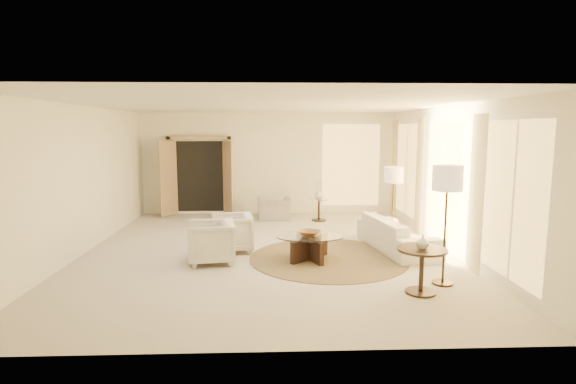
{
  "coord_description": "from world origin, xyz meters",
  "views": [
    {
      "loc": [
        0.06,
        -8.5,
        2.35
      ],
      "look_at": [
        0.4,
        0.4,
        1.1
      ],
      "focal_mm": 28.0,
      "sensor_mm": 36.0,
      "label": 1
    }
  ],
  "objects_px": {
    "armchair_left": "(232,231)",
    "end_vase": "(423,242)",
    "sofa": "(397,234)",
    "side_table": "(319,208)",
    "coffee_table": "(310,245)",
    "side_vase": "(319,194)",
    "floor_lamp_near": "(394,178)",
    "accent_chair": "(274,205)",
    "armchair_right": "(211,240)",
    "end_table": "(422,263)",
    "bowl": "(310,233)",
    "floor_lamp_far": "(447,184)"
  },
  "relations": [
    {
      "from": "armchair_left",
      "to": "end_vase",
      "type": "bearing_deg",
      "value": 43.13
    },
    {
      "from": "sofa",
      "to": "side_table",
      "type": "distance_m",
      "value": 3.13
    },
    {
      "from": "coffee_table",
      "to": "side_vase",
      "type": "height_order",
      "value": "side_vase"
    },
    {
      "from": "coffee_table",
      "to": "floor_lamp_near",
      "type": "relative_size",
      "value": 0.92
    },
    {
      "from": "side_vase",
      "to": "sofa",
      "type": "bearing_deg",
      "value": -66.94
    },
    {
      "from": "accent_chair",
      "to": "floor_lamp_near",
      "type": "relative_size",
      "value": 0.54
    },
    {
      "from": "armchair_right",
      "to": "accent_chair",
      "type": "bearing_deg",
      "value": 154.79
    },
    {
      "from": "end_table",
      "to": "bowl",
      "type": "xyz_separation_m",
      "value": [
        -1.46,
        1.72,
        0.04
      ]
    },
    {
      "from": "sofa",
      "to": "accent_chair",
      "type": "distance_m",
      "value": 3.92
    },
    {
      "from": "coffee_table",
      "to": "bowl",
      "type": "xyz_separation_m",
      "value": [
        0.0,
        0.0,
        0.21
      ]
    },
    {
      "from": "accent_chair",
      "to": "bowl",
      "type": "bearing_deg",
      "value": 96.2
    },
    {
      "from": "side_table",
      "to": "end_vase",
      "type": "relative_size",
      "value": 2.96
    },
    {
      "from": "sofa",
      "to": "floor_lamp_far",
      "type": "distance_m",
      "value": 2.34
    },
    {
      "from": "end_vase",
      "to": "coffee_table",
      "type": "bearing_deg",
      "value": 130.36
    },
    {
      "from": "sofa",
      "to": "accent_chair",
      "type": "height_order",
      "value": "accent_chair"
    },
    {
      "from": "coffee_table",
      "to": "bowl",
      "type": "bearing_deg",
      "value": 0.0
    },
    {
      "from": "armchair_right",
      "to": "end_vase",
      "type": "distance_m",
      "value": 3.64
    },
    {
      "from": "armchair_left",
      "to": "floor_lamp_far",
      "type": "height_order",
      "value": "floor_lamp_far"
    },
    {
      "from": "armchair_right",
      "to": "accent_chair",
      "type": "distance_m",
      "value": 3.97
    },
    {
      "from": "side_table",
      "to": "side_vase",
      "type": "height_order",
      "value": "side_vase"
    },
    {
      "from": "end_table",
      "to": "end_vase",
      "type": "bearing_deg",
      "value": 0.0
    },
    {
      "from": "armchair_right",
      "to": "bowl",
      "type": "distance_m",
      "value": 1.76
    },
    {
      "from": "accent_chair",
      "to": "side_table",
      "type": "bearing_deg",
      "value": 165.66
    },
    {
      "from": "armchair_left",
      "to": "side_table",
      "type": "bearing_deg",
      "value": 137.26
    },
    {
      "from": "end_table",
      "to": "side_table",
      "type": "bearing_deg",
      "value": 99.97
    },
    {
      "from": "armchair_right",
      "to": "accent_chair",
      "type": "relative_size",
      "value": 0.95
    },
    {
      "from": "accent_chair",
      "to": "coffee_table",
      "type": "xyz_separation_m",
      "value": [
        0.62,
        -3.73,
        -0.09
      ]
    },
    {
      "from": "end_table",
      "to": "end_vase",
      "type": "height_order",
      "value": "end_vase"
    },
    {
      "from": "coffee_table",
      "to": "side_table",
      "type": "xyz_separation_m",
      "value": [
        0.54,
        3.5,
        0.06
      ]
    },
    {
      "from": "armchair_right",
      "to": "end_vase",
      "type": "bearing_deg",
      "value": 54.42
    },
    {
      "from": "side_table",
      "to": "floor_lamp_far",
      "type": "bearing_deg",
      "value": -74.15
    },
    {
      "from": "side_table",
      "to": "bowl",
      "type": "xyz_separation_m",
      "value": [
        -0.54,
        -3.5,
        0.15
      ]
    },
    {
      "from": "armchair_left",
      "to": "end_vase",
      "type": "xyz_separation_m",
      "value": [
        2.92,
        -2.4,
        0.36
      ]
    },
    {
      "from": "end_table",
      "to": "side_table",
      "type": "height_order",
      "value": "end_table"
    },
    {
      "from": "floor_lamp_far",
      "to": "end_vase",
      "type": "xyz_separation_m",
      "value": [
        -0.46,
        -0.37,
        -0.8
      ]
    },
    {
      "from": "sofa",
      "to": "bowl",
      "type": "relative_size",
      "value": 5.72
    },
    {
      "from": "end_table",
      "to": "side_vase",
      "type": "relative_size",
      "value": 2.77
    },
    {
      "from": "armchair_right",
      "to": "bowl",
      "type": "height_order",
      "value": "armchair_right"
    },
    {
      "from": "coffee_table",
      "to": "side_vase",
      "type": "distance_m",
      "value": 3.57
    },
    {
      "from": "side_table",
      "to": "side_vase",
      "type": "distance_m",
      "value": 0.35
    },
    {
      "from": "armchair_left",
      "to": "side_vase",
      "type": "height_order",
      "value": "side_vase"
    },
    {
      "from": "accent_chair",
      "to": "end_vase",
      "type": "bearing_deg",
      "value": 107.7
    },
    {
      "from": "end_table",
      "to": "floor_lamp_far",
      "type": "height_order",
      "value": "floor_lamp_far"
    },
    {
      "from": "side_table",
      "to": "sofa",
      "type": "bearing_deg",
      "value": -66.94
    },
    {
      "from": "accent_chair",
      "to": "side_vase",
      "type": "xyz_separation_m",
      "value": [
        1.16,
        -0.23,
        0.32
      ]
    },
    {
      "from": "bowl",
      "to": "floor_lamp_near",
      "type": "bearing_deg",
      "value": 33.55
    },
    {
      "from": "armchair_right",
      "to": "side_table",
      "type": "bearing_deg",
      "value": 138.74
    },
    {
      "from": "floor_lamp_near",
      "to": "end_vase",
      "type": "relative_size",
      "value": 8.24
    },
    {
      "from": "floor_lamp_near",
      "to": "side_vase",
      "type": "relative_size",
      "value": 6.26
    },
    {
      "from": "side_vase",
      "to": "armchair_left",
      "type": "bearing_deg",
      "value": -125.33
    }
  ]
}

